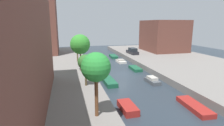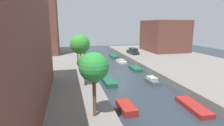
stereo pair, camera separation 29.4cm
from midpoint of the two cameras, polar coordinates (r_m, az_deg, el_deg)
The scene contains 17 objects.
ground_plane at distance 31.60m, azimuth 2.62°, elevation -3.56°, with size 84.00×84.00×0.00m, color #28333D.
quay_left at distance 30.75m, azimuth -25.25°, elevation -4.24°, with size 20.00×64.00×1.00m, color gray.
quay_right at distance 38.53m, azimuth 24.49°, elevation -1.01°, with size 20.00×64.00×1.00m, color gray.
apartment_tower_far at distance 50.16m, azimuth -23.28°, elevation 14.69°, with size 10.00×9.72×21.12m, color brown.
low_block_right at distance 53.93m, azimuth 15.76°, elevation 8.28°, with size 10.00×11.66×8.55m, color brown.
street_tree_0 at distance 14.52m, azimuth -5.67°, elevation -1.50°, with size 2.41×2.41×5.45m.
street_tree_1 at distance 22.50m, azimuth -8.74°, elevation 0.17°, with size 1.91×1.91×3.96m.
street_tree_2 at distance 29.43m, azimuth -10.30°, elevation 5.81°, with size 3.16×3.16×6.00m.
street_tree_3 at distance 37.52m, azimuth -11.21°, elevation 6.23°, with size 2.26×2.26×5.00m.
parked_car at distance 46.96m, azimuth 6.28°, elevation 3.68°, with size 1.93×4.69×1.56m.
moored_boat_left_1 at distance 18.87m, azimuth 4.51°, elevation -13.82°, with size 1.44×3.06×0.68m.
moored_boat_left_2 at distance 26.74m, azimuth -1.27°, elevation -5.84°, with size 1.60×4.49×0.61m.
moored_boat_right_1 at distance 20.99m, azimuth 24.15°, elevation -12.36°, with size 1.84×4.69×0.51m.
moored_boat_right_2 at distance 27.53m, azimuth 12.29°, elevation -5.40°, with size 1.37×3.08×0.94m.
moored_boat_right_3 at distance 34.72m, azimuth 7.11°, elevation -1.73°, with size 1.57×3.81×0.53m.
moored_boat_right_4 at distance 40.99m, azimuth 2.63°, elevation 0.56°, with size 1.76×3.21×0.69m.
moored_boat_right_5 at distance 47.35m, azimuth 0.26°, elevation 2.13°, with size 1.78×4.39×0.54m.
Camera 1 is at (-9.12, -29.00, 8.64)m, focal length 29.00 mm.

